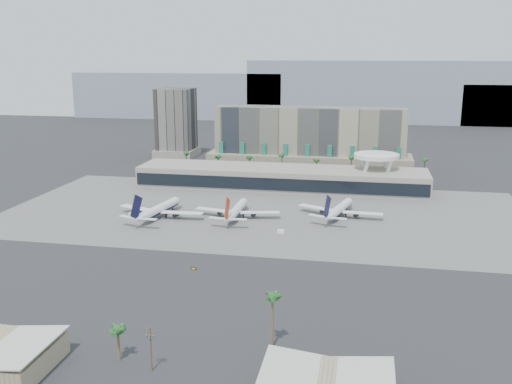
% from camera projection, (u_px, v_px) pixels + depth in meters
% --- Properties ---
extents(ground, '(900.00, 900.00, 0.00)m').
position_uv_depth(ground, '(241.00, 247.00, 234.60)').
color(ground, '#232326').
rests_on(ground, ground).
extents(apron_pad, '(260.00, 130.00, 0.06)m').
position_uv_depth(apron_pad, '(265.00, 212.00, 287.05)').
color(apron_pad, '#5B5B59').
rests_on(apron_pad, ground).
extents(mountain_ridge, '(680.00, 60.00, 70.00)m').
position_uv_depth(mountain_ridge, '(350.00, 95.00, 670.72)').
color(mountain_ridge, gray).
rests_on(mountain_ridge, ground).
extents(hotel, '(140.00, 30.00, 42.00)m').
position_uv_depth(hotel, '(309.00, 144.00, 395.15)').
color(hotel, tan).
rests_on(hotel, ground).
extents(office_tower, '(30.00, 30.00, 52.00)m').
position_uv_depth(office_tower, '(176.00, 127.00, 437.50)').
color(office_tower, black).
rests_on(office_tower, ground).
extents(terminal, '(170.00, 32.50, 14.50)m').
position_uv_depth(terminal, '(281.00, 177.00, 337.83)').
color(terminal, '#A7A193').
rests_on(terminal, ground).
extents(saucer_structure, '(26.00, 26.00, 21.89)m').
position_uv_depth(saucer_structure, '(376.00, 158.00, 330.73)').
color(saucer_structure, white).
rests_on(saucer_structure, ground).
extents(palm_row, '(157.80, 2.80, 13.10)m').
position_uv_depth(palm_row, '(300.00, 160.00, 369.14)').
color(palm_row, brown).
rests_on(palm_row, ground).
extents(utility_pole, '(3.20, 0.85, 12.00)m').
position_uv_depth(utility_pole, '(151.00, 345.00, 141.62)').
color(utility_pole, '#4C3826').
rests_on(utility_pole, ground).
extents(airliner_left, '(44.66, 46.33, 16.08)m').
position_uv_depth(airliner_left, '(159.00, 209.00, 276.54)').
color(airliner_left, white).
rests_on(airliner_left, ground).
extents(airliner_centre, '(42.34, 43.55, 15.04)m').
position_uv_depth(airliner_centre, '(236.00, 210.00, 276.03)').
color(airliner_centre, white).
rests_on(airliner_centre, ground).
extents(airliner_right, '(41.70, 43.28, 15.23)m').
position_uv_depth(airliner_right, '(339.00, 209.00, 277.39)').
color(airliner_right, white).
rests_on(airliner_right, ground).
extents(service_vehicle_a, '(4.81, 2.39, 2.34)m').
position_uv_depth(service_vehicle_a, '(134.00, 215.00, 277.07)').
color(service_vehicle_a, silver).
rests_on(service_vehicle_a, ground).
extents(service_vehicle_b, '(3.20, 2.02, 1.57)m').
position_uv_depth(service_vehicle_b, '(281.00, 231.00, 253.05)').
color(service_vehicle_b, white).
rests_on(service_vehicle_b, ground).
extents(taxiway_sign, '(2.12, 0.61, 0.96)m').
position_uv_depth(taxiway_sign, '(194.00, 269.00, 210.23)').
color(taxiway_sign, black).
rests_on(taxiway_sign, ground).
extents(near_palm_a, '(6.00, 6.00, 9.94)m').
position_uv_depth(near_palm_a, '(118.00, 335.00, 146.82)').
color(near_palm_a, brown).
rests_on(near_palm_a, ground).
extents(near_palm_b, '(6.00, 6.00, 15.98)m').
position_uv_depth(near_palm_b, '(272.00, 303.00, 151.99)').
color(near_palm_b, brown).
rests_on(near_palm_b, ground).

